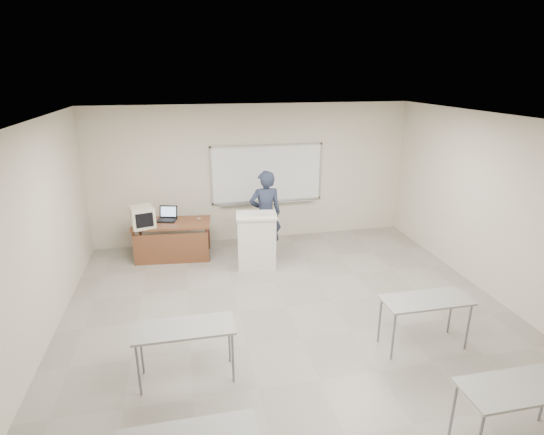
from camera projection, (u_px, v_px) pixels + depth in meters
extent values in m
cube|color=gray|center=(301.00, 339.00, 6.09)|extent=(7.00, 8.00, 0.01)
cube|color=white|center=(267.00, 174.00, 9.33)|extent=(2.40, 0.03, 1.20)
cube|color=#B7BABC|center=(267.00, 145.00, 9.12)|extent=(2.48, 0.04, 0.04)
cube|color=#B7BABC|center=(267.00, 201.00, 9.53)|extent=(2.48, 0.04, 0.04)
cube|color=#B7BABC|center=(211.00, 176.00, 9.09)|extent=(0.04, 0.04, 1.28)
cube|color=#B7BABC|center=(320.00, 171.00, 9.56)|extent=(0.04, 0.04, 1.28)
cube|color=#B7BABC|center=(268.00, 203.00, 9.50)|extent=(2.16, 0.07, 0.02)
cube|color=#989994|center=(184.00, 328.00, 5.08)|extent=(1.20, 0.50, 0.03)
cylinder|color=slate|center=(138.00, 370.00, 4.91)|extent=(0.03, 0.03, 0.70)
cylinder|color=slate|center=(233.00, 358.00, 5.12)|extent=(0.03, 0.03, 0.70)
cylinder|color=slate|center=(141.00, 349.00, 5.28)|extent=(0.03, 0.03, 0.70)
cylinder|color=slate|center=(229.00, 339.00, 5.49)|extent=(0.03, 0.03, 0.70)
cube|color=#989994|center=(426.00, 300.00, 5.70)|extent=(1.20, 0.50, 0.03)
cylinder|color=slate|center=(393.00, 337.00, 5.53)|extent=(0.03, 0.03, 0.70)
cylinder|color=slate|center=(468.00, 327.00, 5.74)|extent=(0.03, 0.03, 0.70)
cylinder|color=slate|center=(380.00, 320.00, 5.90)|extent=(0.03, 0.03, 0.70)
cylinder|color=slate|center=(451.00, 311.00, 6.11)|extent=(0.03, 0.03, 0.70)
cube|color=#989994|center=(521.00, 387.00, 4.13)|extent=(1.20, 0.50, 0.03)
cylinder|color=slate|center=(453.00, 411.00, 4.32)|extent=(0.03, 0.03, 0.70)
cube|color=brown|center=(172.00, 223.00, 8.55)|extent=(1.53, 0.76, 0.04)
cube|color=brown|center=(173.00, 249.00, 8.35)|extent=(1.45, 0.03, 0.63)
cylinder|color=#442319|center=(136.00, 249.00, 8.24)|extent=(0.06, 0.06, 0.71)
cylinder|color=#442319|center=(209.00, 244.00, 8.51)|extent=(0.06, 0.06, 0.71)
cylinder|color=#442319|center=(139.00, 237.00, 8.84)|extent=(0.06, 0.06, 0.71)
cylinder|color=#442319|center=(207.00, 232.00, 9.11)|extent=(0.06, 0.06, 0.71)
cube|color=white|center=(257.00, 242.00, 8.19)|extent=(0.72, 0.51, 1.03)
cube|color=white|center=(256.00, 215.00, 8.02)|extent=(0.76, 0.55, 0.04)
cube|color=beige|center=(142.00, 216.00, 8.28)|extent=(0.41, 0.43, 0.39)
cube|color=beige|center=(141.00, 220.00, 8.06)|extent=(0.43, 0.04, 0.41)
cube|color=black|center=(141.00, 221.00, 8.04)|extent=(0.33, 0.01, 0.28)
cube|color=black|center=(167.00, 220.00, 8.61)|extent=(0.37, 0.27, 0.02)
cube|color=black|center=(167.00, 220.00, 8.60)|extent=(0.30, 0.16, 0.01)
cube|color=black|center=(166.00, 212.00, 8.73)|extent=(0.37, 0.08, 0.25)
cube|color=#9CBDE8|center=(166.00, 212.00, 8.72)|extent=(0.31, 0.06, 0.19)
ellipsoid|color=#939599|center=(199.00, 219.00, 8.69)|extent=(0.09, 0.06, 0.03)
cube|color=beige|center=(265.00, 215.00, 7.92)|extent=(0.48, 0.23, 0.03)
imported|color=black|center=(265.00, 214.00, 8.56)|extent=(0.68, 0.46, 1.80)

